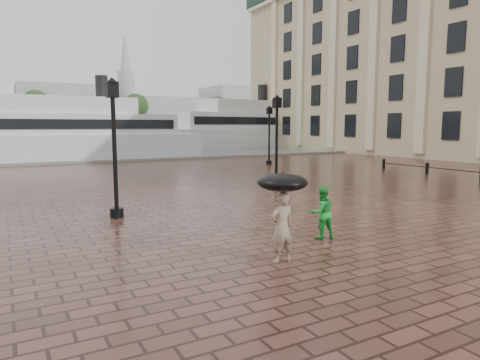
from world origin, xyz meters
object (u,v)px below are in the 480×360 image
Objects in this scene: child_pedestrian at (322,213)px; ferry_far at (245,128)px; adult_pedestrian at (282,227)px; street_lamps at (169,139)px; ferry_near at (72,134)px.

ferry_far is (22.13, 43.17, 1.92)m from child_pedestrian.
adult_pedestrian reaches higher than child_pedestrian.
child_pedestrian is (2.08, 1.15, -0.09)m from adult_pedestrian.
street_lamps is 14.31m from adult_pedestrian.
ferry_near is at bearing -76.02° from child_pedestrian.
street_lamps is at bearing -83.51° from ferry_near.
adult_pedestrian is (-2.38, -14.02, -1.53)m from street_lamps.
ferry_far is at bearing 24.28° from ferry_near.
street_lamps reaches higher than adult_pedestrian.
ferry_far is (21.83, 30.29, 0.30)m from street_lamps.
ferry_near is 0.84× the size of ferry_far.
street_lamps is 37.34m from ferry_far.
child_pedestrian is (-0.30, -12.88, -1.62)m from street_lamps.
street_lamps reaches higher than child_pedestrian.
ferry_near is at bearing -88.41° from adult_pedestrian.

